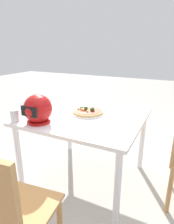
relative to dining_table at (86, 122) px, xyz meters
The scene contains 7 objects.
ground_plane 0.63m from the dining_table, ahead, with size 14.00×14.00×0.00m, color #B2ADA3.
dining_table is the anchor object (origin of this frame).
pizza_plate 0.09m from the dining_table, 101.72° to the right, with size 0.32×0.32×0.01m, color white.
pizza 0.11m from the dining_table, 99.68° to the right, with size 0.29×0.29×0.05m.
motorcycle_helmet 0.48m from the dining_table, 53.04° to the left, with size 0.24×0.24×0.24m.
drinking_glass 0.64m from the dining_table, 42.51° to the left, with size 0.07×0.07×0.10m, color silver.
chair_far 1.04m from the dining_table, 92.82° to the left, with size 0.44×0.44×0.90m.
Camera 1 is at (-0.77, 1.53, 1.31)m, focal length 31.15 mm.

